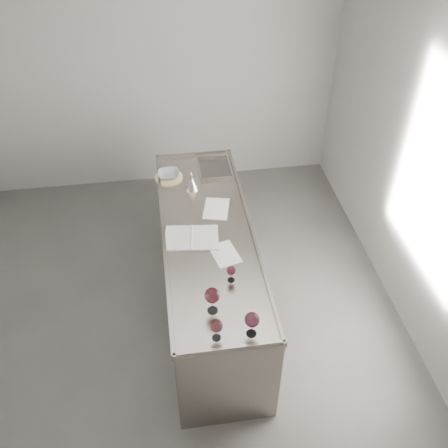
{
  "coord_description": "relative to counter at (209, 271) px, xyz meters",
  "views": [
    {
      "loc": [
        0.18,
        -2.82,
        3.7
      ],
      "look_at": [
        0.64,
        0.29,
        1.02
      ],
      "focal_mm": 40.0,
      "sensor_mm": 36.0,
      "label": 1
    }
  ],
  "objects": [
    {
      "name": "wine_funnel",
      "position": [
        -0.07,
        0.62,
        0.53
      ],
      "size": [
        0.13,
        0.13,
        0.2
      ],
      "rotation": [
        0.0,
        0.0,
        0.06
      ],
      "color": "#A59C93",
      "rests_on": "counter"
    },
    {
      "name": "ceramic_bowl",
      "position": [
        -0.28,
        0.82,
        0.51
      ],
      "size": [
        0.2,
        0.2,
        0.05
      ],
      "primitive_type": "imported",
      "rotation": [
        0.0,
        0.0,
        -0.0
      ],
      "color": "#90A2A8",
      "rests_on": "trivet"
    },
    {
      "name": "loose_paper_top",
      "position": [
        0.1,
        -0.29,
        0.47
      ],
      "size": [
        0.26,
        0.32,
        0.0
      ],
      "primitive_type": "cube",
      "rotation": [
        0.0,
        0.0,
        0.25
      ],
      "color": "silver",
      "rests_on": "counter"
    },
    {
      "name": "wine_glass_right",
      "position": [
        0.17,
        -1.08,
        0.61
      ],
      "size": [
        0.1,
        0.1,
        0.2
      ],
      "rotation": [
        0.0,
        0.0,
        0.29
      ],
      "color": "white",
      "rests_on": "counter"
    },
    {
      "name": "notebook",
      "position": [
        -0.14,
        -0.06,
        0.47
      ],
      "size": [
        0.47,
        0.35,
        0.02
      ],
      "rotation": [
        0.0,
        0.0,
        -0.12
      ],
      "color": "silver",
      "rests_on": "counter"
    },
    {
      "name": "wine_glass_middle",
      "position": [
        -0.07,
        -0.84,
        0.62
      ],
      "size": [
        0.11,
        0.11,
        0.22
      ],
      "rotation": [
        0.0,
        0.0,
        0.14
      ],
      "color": "white",
      "rests_on": "counter"
    },
    {
      "name": "wine_glass_small",
      "position": [
        0.11,
        -0.57,
        0.57
      ],
      "size": [
        0.07,
        0.07,
        0.14
      ],
      "rotation": [
        0.0,
        0.0,
        -0.03
      ],
      "color": "white",
      "rests_on": "counter"
    },
    {
      "name": "loose_paper_under",
      "position": [
        0.11,
        0.29,
        0.47
      ],
      "size": [
        0.28,
        0.35,
        0.0
      ],
      "primitive_type": "cube",
      "rotation": [
        0.0,
        0.0,
        -0.23
      ],
      "color": "white",
      "rests_on": "counter"
    },
    {
      "name": "room_shell",
      "position": [
        -0.5,
        -0.3,
        0.93
      ],
      "size": [
        4.54,
        5.04,
        2.84
      ],
      "color": "#4A4845",
      "rests_on": "ground"
    },
    {
      "name": "wine_glass_left",
      "position": [
        -0.07,
        -1.08,
        0.59
      ],
      "size": [
        0.09,
        0.09,
        0.17
      ],
      "rotation": [
        0.0,
        0.0,
        0.05
      ],
      "color": "white",
      "rests_on": "counter"
    },
    {
      "name": "counter",
      "position": [
        0.0,
        0.0,
        0.0
      ],
      "size": [
        0.77,
        2.42,
        0.97
      ],
      "color": "gray",
      "rests_on": "ground"
    },
    {
      "name": "trivet",
      "position": [
        -0.28,
        0.82,
        0.48
      ],
      "size": [
        0.33,
        0.33,
        0.02
      ],
      "primitive_type": "cylinder",
      "rotation": [
        0.0,
        0.0,
        0.34
      ],
      "color": "beige",
      "rests_on": "counter"
    }
  ]
}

